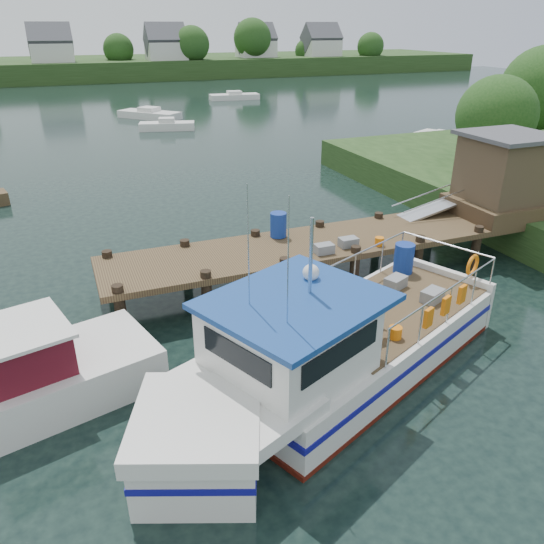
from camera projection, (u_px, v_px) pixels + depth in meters
name	position (u px, v px, depth m)	size (l,w,h in m)	color
ground_plane	(283.00, 284.00, 18.13)	(160.00, 160.00, 0.00)	black
far_shore	(86.00, 65.00, 86.44)	(140.00, 42.55, 9.22)	#2A461D
dock	(447.00, 200.00, 19.39)	(16.60, 3.00, 4.78)	#4B3923
lobster_boat	(328.00, 353.00, 12.59)	(10.89, 6.85, 5.45)	silver
moored_far	(234.00, 96.00, 62.43)	(5.90, 2.51, 0.97)	silver
moored_b	(167.00, 125.00, 44.43)	(4.78, 2.67, 1.00)	silver
moored_c	(431.00, 143.00, 37.42)	(8.14, 5.80, 1.23)	silver
moored_d	(149.00, 114.00, 49.95)	(5.59, 5.86, 1.03)	silver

